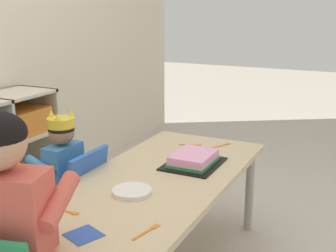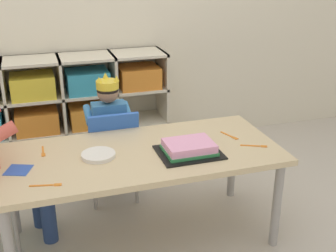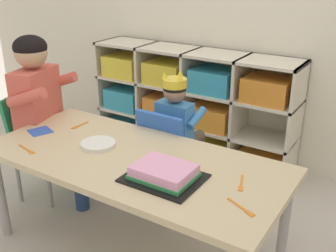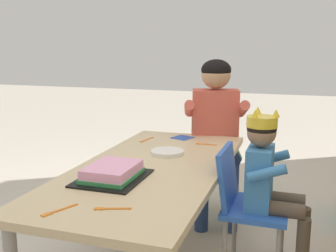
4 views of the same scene
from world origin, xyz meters
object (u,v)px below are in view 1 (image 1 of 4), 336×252
classroom_chair_blue (75,196)px  fork_by_napkin (67,212)px  activity_table (156,187)px  fork_beside_plate_stack (223,145)px  fork_scattered_mid_table (148,231)px  adult_helper_seated (15,219)px  paper_plate_stack (132,191)px  birthday_cake_on_tray (193,160)px  child_with_crown (57,168)px  fork_at_table_front_edge (192,145)px

classroom_chair_blue → fork_by_napkin: 0.54m
activity_table → fork_by_napkin: 0.52m
activity_table → fork_beside_plate_stack: (0.62, -0.12, 0.05)m
activity_table → fork_scattered_mid_table: fork_scattered_mid_table is taller
activity_table → fork_by_napkin: bearing=163.0°
adult_helper_seated → fork_scattered_mid_table: (0.27, -0.38, -0.09)m
adult_helper_seated → fork_beside_plate_stack: (1.38, -0.28, -0.09)m
paper_plate_stack → fork_by_napkin: paper_plate_stack is taller
adult_helper_seated → fork_beside_plate_stack: adult_helper_seated is taller
fork_beside_plate_stack → fork_scattered_mid_table: bearing=29.4°
fork_beside_plate_stack → adult_helper_seated: bearing=12.9°
birthday_cake_on_tray → fork_by_napkin: birthday_cake_on_tray is taller
activity_table → adult_helper_seated: 0.79m
activity_table → fork_scattered_mid_table: (-0.49, -0.22, 0.05)m
fork_by_napkin → fork_beside_plate_stack: size_ratio=0.91×
child_with_crown → fork_scattered_mid_table: size_ratio=5.82×
adult_helper_seated → fork_by_napkin: size_ratio=8.25×
birthday_cake_on_tray → fork_scattered_mid_table: (-0.73, -0.13, -0.02)m
classroom_chair_blue → fork_at_table_front_edge: size_ratio=4.92×
child_with_crown → fork_scattered_mid_table: (-0.42, -0.77, 0.02)m
birthday_cake_on_tray → activity_table: bearing=159.1°
paper_plate_stack → fork_by_napkin: (-0.27, 0.14, -0.01)m
paper_plate_stack → fork_by_napkin: bearing=152.1°
fork_by_napkin → fork_at_table_front_edge: bearing=-95.2°
paper_plate_stack → fork_by_napkin: 0.31m
adult_helper_seated → child_with_crown: bearing=-75.3°
adult_helper_seated → fork_at_table_front_edge: adult_helper_seated is taller
fork_scattered_mid_table → adult_helper_seated: bearing=-42.5°
classroom_chair_blue → child_with_crown: 0.17m
classroom_chair_blue → fork_beside_plate_stack: classroom_chair_blue is taller
classroom_chair_blue → paper_plate_stack: 0.49m
fork_beside_plate_stack → fork_at_table_front_edge: bearing=-41.6°
fork_at_table_front_edge → fork_beside_plate_stack: size_ratio=0.95×
fork_scattered_mid_table → fork_beside_plate_stack: bearing=-163.0°
fork_scattered_mid_table → fork_at_table_front_edge: bearing=-153.7°
fork_scattered_mid_table → fork_by_napkin: size_ratio=1.15×
paper_plate_stack → fork_at_table_front_edge: bearing=2.8°
child_with_crown → adult_helper_seated: adult_helper_seated is taller
fork_at_table_front_edge → fork_beside_plate_stack: same height
adult_helper_seated → fork_scattered_mid_table: 0.47m
classroom_chair_blue → fork_beside_plate_stack: size_ratio=4.67×
adult_helper_seated → fork_at_table_front_edge: size_ratio=7.88×
adult_helper_seated → paper_plate_stack: 0.57m
activity_table → classroom_chair_blue: classroom_chair_blue is taller
fork_by_napkin → fork_scattered_mid_table: bearing=-178.9°
fork_at_table_front_edge → fork_beside_plate_stack: 0.18m
birthday_cake_on_tray → paper_plate_stack: birthday_cake_on_tray is taller
child_with_crown → paper_plate_stack: 0.57m
child_with_crown → fork_at_table_front_edge: 0.80m
fork_at_table_front_edge → fork_by_napkin: bearing=64.7°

